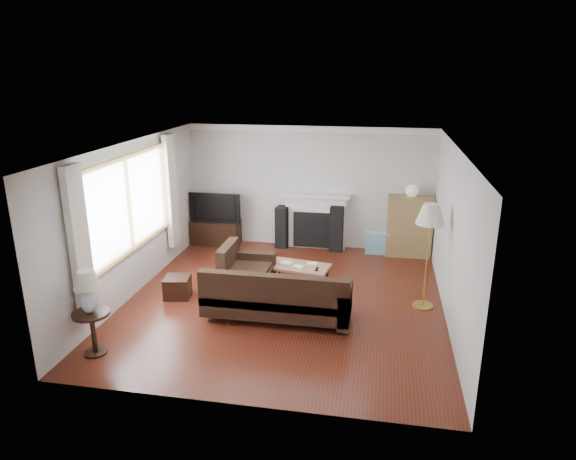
% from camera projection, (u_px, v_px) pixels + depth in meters
% --- Properties ---
extents(room, '(5.10, 5.60, 2.54)m').
position_uv_depth(room, '(284.00, 227.00, 7.94)').
color(room, '#531E12').
rests_on(room, ground).
extents(window, '(0.12, 2.74, 1.54)m').
position_uv_depth(window, '(130.00, 204.00, 8.08)').
color(window, olive).
rests_on(window, room).
extents(curtain_near, '(0.10, 0.35, 2.10)m').
position_uv_depth(curtain_near, '(79.00, 244.00, 6.69)').
color(curtain_near, beige).
rests_on(curtain_near, room).
extents(curtain_far, '(0.10, 0.35, 2.10)m').
position_uv_depth(curtain_far, '(171.00, 191.00, 9.54)').
color(curtain_far, beige).
rests_on(curtain_far, room).
extents(fireplace, '(1.40, 0.26, 1.15)m').
position_uv_depth(fireplace, '(316.00, 221.00, 10.59)').
color(fireplace, white).
rests_on(fireplace, room).
extents(tv_stand, '(1.01, 0.46, 0.51)m').
position_uv_depth(tv_stand, '(216.00, 232.00, 10.91)').
color(tv_stand, black).
rests_on(tv_stand, ground).
extents(television, '(1.09, 0.14, 0.63)m').
position_uv_depth(television, '(217.00, 207.00, 10.73)').
color(television, black).
rests_on(television, tv_stand).
extents(speaker_left, '(0.28, 0.32, 0.87)m').
position_uv_depth(speaker_left, '(283.00, 227.00, 10.67)').
color(speaker_left, black).
rests_on(speaker_left, ground).
extents(speaker_right, '(0.29, 0.33, 0.94)m').
position_uv_depth(speaker_right, '(337.00, 228.00, 10.46)').
color(speaker_right, black).
rests_on(speaker_right, ground).
extents(bookshelf, '(0.87, 0.41, 1.20)m').
position_uv_depth(bookshelf, '(409.00, 226.00, 10.14)').
color(bookshelf, olive).
rests_on(bookshelf, ground).
extents(globe_lamp, '(0.24, 0.24, 0.24)m').
position_uv_depth(globe_lamp, '(412.00, 191.00, 9.92)').
color(globe_lamp, white).
rests_on(globe_lamp, bookshelf).
extents(sectional_sofa, '(2.36, 1.73, 0.76)m').
position_uv_depth(sectional_sofa, '(277.00, 294.00, 7.63)').
color(sectional_sofa, black).
rests_on(sectional_sofa, ground).
extents(coffee_table, '(1.09, 0.72, 0.40)m').
position_uv_depth(coffee_table, '(299.00, 276.00, 8.76)').
color(coffee_table, '#9F6A4C').
rests_on(coffee_table, ground).
extents(footstool, '(0.47, 0.47, 0.34)m').
position_uv_depth(footstool, '(178.00, 287.00, 8.40)').
color(footstool, black).
rests_on(footstool, ground).
extents(floor_lamp, '(0.57, 0.57, 1.67)m').
position_uv_depth(floor_lamp, '(427.00, 257.00, 7.84)').
color(floor_lamp, '#B0953D').
rests_on(floor_lamp, ground).
extents(side_table, '(0.48, 0.48, 0.60)m').
position_uv_depth(side_table, '(93.00, 333.00, 6.68)').
color(side_table, black).
rests_on(side_table, ground).
extents(table_lamp, '(0.35, 0.35, 0.57)m').
position_uv_depth(table_lamp, '(88.00, 292.00, 6.50)').
color(table_lamp, silver).
rests_on(table_lamp, side_table).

